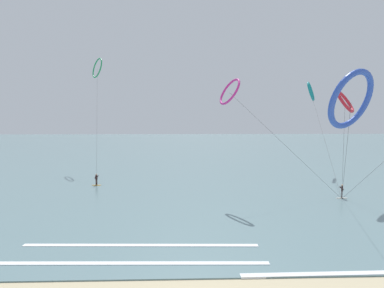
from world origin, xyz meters
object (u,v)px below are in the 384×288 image
object	(u,v)px
surfer_ivory	(342,192)
kite_emerald	(97,68)
kite_teal	(311,91)
kite_magenta	(230,92)
kite_cobalt	(351,100)
surfer_amber	(96,180)
kite_crimson	(345,102)

from	to	relation	value
surfer_ivory	kite_emerald	bearing A→B (deg)	-103.96
kite_teal	kite_emerald	size ratio (longest dim) A/B	1.07
kite_magenta	kite_teal	world-z (taller)	kite_teal
surfer_ivory	kite_emerald	size ratio (longest dim) A/B	0.07
kite_cobalt	surfer_ivory	bearing A→B (deg)	-145.81
surfer_amber	kite_emerald	bearing A→B (deg)	26.66
surfer_ivory	kite_crimson	size ratio (longest dim) A/B	0.13
surfer_ivory	kite_emerald	xyz separation A→B (m)	(-36.80, 30.29, 19.40)
surfer_ivory	kite_magenta	distance (m)	18.34
surfer_amber	kite_cobalt	size ratio (longest dim) A/B	0.10
kite_magenta	kite_teal	xyz separation A→B (m)	(18.46, 20.91, 1.89)
surfer_ivory	kite_crimson	world-z (taller)	kite_crimson
surfer_ivory	kite_magenta	bearing A→B (deg)	-73.76
kite_emerald	kite_crimson	distance (m)	48.07
surfer_amber	kite_crimson	bearing A→B (deg)	-89.21
surfer_amber	kite_magenta	bearing A→B (deg)	-96.30
kite_crimson	surfer_ivory	bearing A→B (deg)	-167.03
kite_teal	kite_emerald	bearing A→B (deg)	109.19
kite_magenta	kite_emerald	bearing A→B (deg)	-160.21
kite_emerald	kite_crimson	size ratio (longest dim) A/B	1.76
surfer_amber	kite_teal	world-z (taller)	kite_teal
kite_teal	kite_crimson	distance (m)	22.32
surfer_amber	surfer_ivory	size ratio (longest dim) A/B	1.00
kite_crimson	kite_magenta	bearing A→B (deg)	126.70
kite_magenta	kite_emerald	xyz separation A→B (m)	(-23.33, 28.09, 7.14)
kite_cobalt	kite_crimson	xyz separation A→B (m)	(8.16, 17.06, 0.82)
surfer_ivory	kite_teal	size ratio (longest dim) A/B	0.07
kite_teal	kite_cobalt	bearing A→B (deg)	-168.82
kite_teal	kite_emerald	xyz separation A→B (m)	(-41.78, 7.19, 5.26)
kite_crimson	kite_teal	bearing A→B (deg)	28.71
surfer_amber	surfer_ivory	bearing A→B (deg)	-91.89
kite_cobalt	kite_emerald	size ratio (longest dim) A/B	0.75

